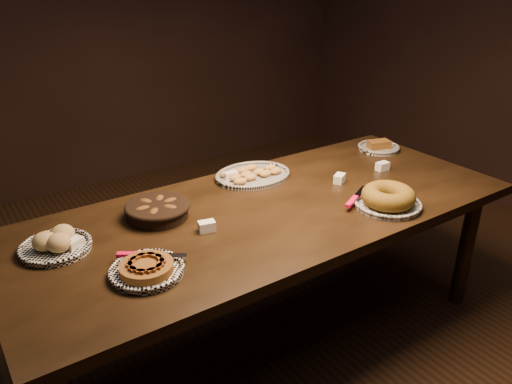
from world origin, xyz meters
TOP-DOWN VIEW (x-y plane):
  - ground at (0.00, 0.00)m, footprint 5.00×5.00m
  - buffet_table at (0.00, 0.00)m, footprint 2.40×1.00m
  - apple_tart_plate at (-0.69, -0.19)m, footprint 0.31×0.29m
  - madeleine_platter at (0.14, 0.34)m, footprint 0.41×0.34m
  - bundt_cake_plate at (0.46, -0.31)m, footprint 0.37×0.36m
  - croissant_basket at (-0.47, 0.20)m, footprint 0.29×0.29m
  - bread_roll_plate at (-0.92, 0.16)m, footprint 0.28×0.28m
  - loaf_plate at (1.02, 0.27)m, footprint 0.25×0.25m
  - tent_cards at (0.02, 0.11)m, footprint 1.72×0.47m

SIDE VIEW (x-z plane):
  - ground at x=0.00m, z-range 0.00..0.00m
  - buffet_table at x=0.00m, z-range 0.30..1.05m
  - madeleine_platter at x=0.14m, z-range 0.74..0.79m
  - loaf_plate at x=1.02m, z-range 0.74..0.80m
  - apple_tart_plate at x=-0.69m, z-range 0.74..0.80m
  - tent_cards at x=0.02m, z-range 0.75..0.79m
  - bread_roll_plate at x=-0.92m, z-range 0.74..0.83m
  - bundt_cake_plate at x=0.46m, z-range 0.74..0.84m
  - croissant_basket at x=-0.47m, z-range 0.76..0.83m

